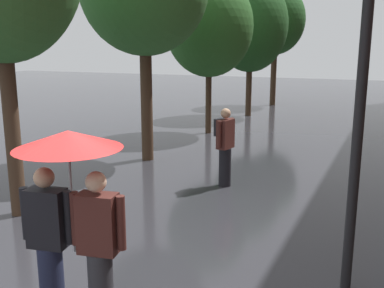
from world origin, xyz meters
The scene contains 6 objects.
street_tree_2 centered at (-2.81, 10.65, 3.56)m, with size 2.90×2.90×5.23m.
street_tree_3 centered at (-2.79, 15.08, 3.79)m, with size 3.10×3.10×5.75m.
street_tree_4 centered at (-2.76, 19.03, 4.19)m, with size 2.90×2.90×5.90m.
couple_under_umbrella centered at (0.06, 0.19, 1.37)m, with size 1.14×1.08×2.08m.
street_lamp_post centered at (2.60, 2.03, 2.48)m, with size 0.24×0.24×4.23m.
pedestrian_walking_midground centered at (-0.21, 5.32, 0.88)m, with size 0.37×0.58×1.66m.
Camera 1 is at (2.94, -3.13, 2.87)m, focal length 41.25 mm.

